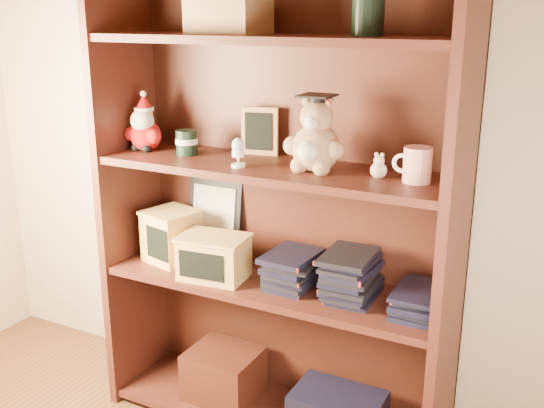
{
  "coord_description": "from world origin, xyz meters",
  "views": [
    {
      "loc": [
        0.84,
        -0.44,
        1.41
      ],
      "look_at": [
        -0.07,
        1.3,
        0.82
      ],
      "focal_mm": 42.0,
      "sensor_mm": 36.0,
      "label": 1
    }
  ],
  "objects_px": {
    "bookcase": "(278,212)",
    "teacher_mug": "(417,165)",
    "treats_box": "(171,236)",
    "grad_teddy_bear": "(315,141)"
  },
  "relations": [
    {
      "from": "bookcase",
      "to": "teacher_mug",
      "type": "relative_size",
      "value": 13.92
    },
    {
      "from": "bookcase",
      "to": "treats_box",
      "type": "relative_size",
      "value": 7.74
    },
    {
      "from": "bookcase",
      "to": "teacher_mug",
      "type": "bearing_deg",
      "value": -6.21
    },
    {
      "from": "bookcase",
      "to": "treats_box",
      "type": "xyz_separation_m",
      "value": [
        -0.41,
        -0.05,
        -0.13
      ]
    },
    {
      "from": "bookcase",
      "to": "grad_teddy_bear",
      "type": "height_order",
      "value": "bookcase"
    },
    {
      "from": "bookcase",
      "to": "teacher_mug",
      "type": "height_order",
      "value": "bookcase"
    },
    {
      "from": "grad_teddy_bear",
      "to": "treats_box",
      "type": "relative_size",
      "value": 1.15
    },
    {
      "from": "teacher_mug",
      "to": "treats_box",
      "type": "relative_size",
      "value": 0.56
    },
    {
      "from": "bookcase",
      "to": "treats_box",
      "type": "height_order",
      "value": "bookcase"
    },
    {
      "from": "teacher_mug",
      "to": "treats_box",
      "type": "bearing_deg",
      "value": -179.95
    }
  ]
}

